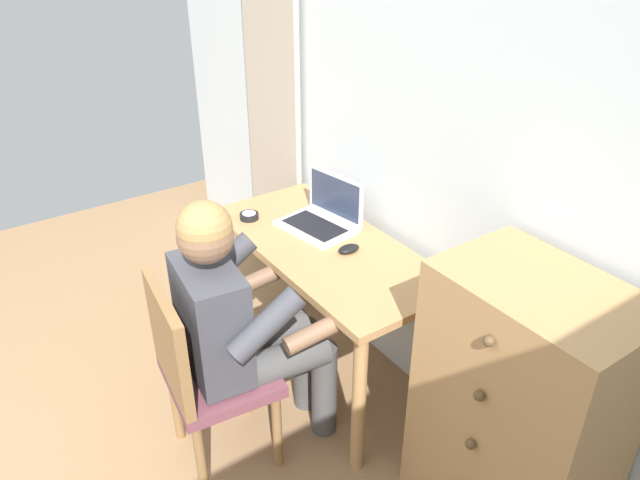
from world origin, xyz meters
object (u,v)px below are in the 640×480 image
person_seated (243,318)px  desk_clock (249,216)px  computer_mouse (349,249)px  dresser (517,415)px  desk (326,267)px  laptop (323,216)px  chair (202,370)px

person_seated → desk_clock: person_seated is taller
computer_mouse → dresser: bearing=5.0°
desk → laptop: laptop is taller
chair → laptop: laptop is taller
desk → laptop: bearing=149.8°
laptop → desk_clock: (-0.25, -0.25, -0.04)m
dresser → person_seated: 1.05m
chair → person_seated: bearing=84.2°
chair → computer_mouse: 0.79m
chair → laptop: size_ratio=2.30×
desk → chair: bearing=-76.9°
desk → computer_mouse: 0.18m
dresser → laptop: (-1.18, 0.01, 0.26)m
desk → desk_clock: (-0.41, -0.16, 0.13)m
person_seated → laptop: size_ratio=3.14×
laptop → computer_mouse: bearing=-9.7°
chair → dresser: bearing=41.6°
chair → computer_mouse: chair is taller
person_seated → desk_clock: bearing=149.0°
desk → computer_mouse: computer_mouse is taller
dresser → laptop: bearing=179.5°
chair → desk_clock: chair is taller
dresser → chair: dresser is taller
chair → desk_clock: 0.82m
person_seated → dresser: bearing=34.8°
laptop → computer_mouse: 0.27m
computer_mouse → desk_clock: size_ratio=1.11×
desk → desk_clock: size_ratio=13.40×
computer_mouse → person_seated: bearing=-80.2°
desk → computer_mouse: (0.11, 0.04, 0.13)m
dresser → laptop: size_ratio=2.82×
person_seated → computer_mouse: bearing=97.0°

